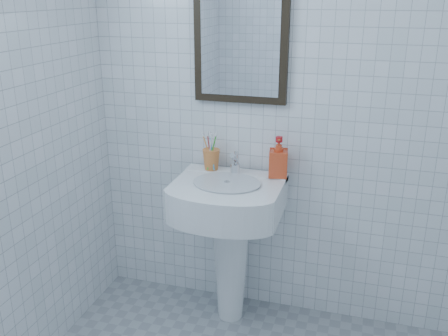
% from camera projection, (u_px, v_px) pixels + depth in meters
% --- Properties ---
extents(wall_back, '(2.20, 0.02, 2.50)m').
position_uv_depth(wall_back, '(289.00, 103.00, 2.62)').
color(wall_back, white).
rests_on(wall_back, ground).
extents(washbasin, '(0.57, 0.42, 0.87)m').
position_uv_depth(washbasin, '(230.00, 227.00, 2.73)').
color(washbasin, white).
rests_on(washbasin, ground).
extents(faucet, '(0.05, 0.11, 0.13)m').
position_uv_depth(faucet, '(235.00, 164.00, 2.71)').
color(faucet, silver).
rests_on(faucet, washbasin).
extents(toothbrush_cup, '(0.11, 0.11, 0.11)m').
position_uv_depth(toothbrush_cup, '(211.00, 159.00, 2.76)').
color(toothbrush_cup, orange).
rests_on(toothbrush_cup, washbasin).
extents(soap_dispenser, '(0.11, 0.11, 0.22)m').
position_uv_depth(soap_dispenser, '(278.00, 157.00, 2.64)').
color(soap_dispenser, red).
rests_on(soap_dispenser, washbasin).
extents(wall_mirror, '(0.50, 0.04, 0.62)m').
position_uv_depth(wall_mirror, '(241.00, 43.00, 2.58)').
color(wall_mirror, black).
rests_on(wall_mirror, wall_back).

